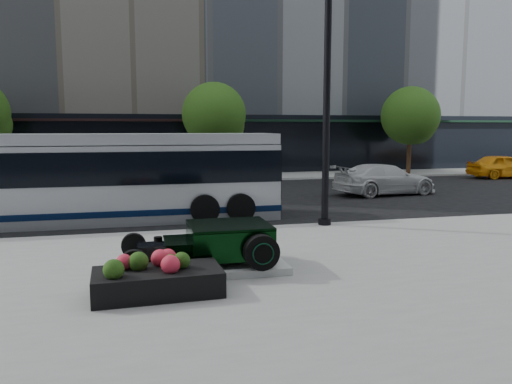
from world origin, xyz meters
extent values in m
plane|color=black|center=(0.00, 0.00, 0.00)|extent=(120.00, 120.00, 0.00)
cube|color=gray|center=(0.00, -10.50, 0.06)|extent=(70.00, 17.00, 0.12)
cube|color=gray|center=(0.00, 14.00, 0.06)|extent=(70.00, 4.00, 0.12)
cube|color=black|center=(-10.00, 16.20, 2.00)|extent=(22.00, 0.50, 4.00)
cube|color=black|center=(13.00, 16.20, 2.00)|extent=(24.00, 0.50, 4.00)
cube|color=black|center=(-10.00, 15.60, 3.60)|extent=(22.00, 1.60, 0.15)
cube|color=black|center=(13.00, 15.60, 3.60)|extent=(24.00, 1.60, 0.15)
cylinder|color=black|center=(1.00, 13.00, 1.42)|extent=(0.28, 0.28, 2.60)
sphere|color=#1C3D10|center=(1.00, 13.00, 3.92)|extent=(3.80, 3.80, 3.80)
sphere|color=#1C3D10|center=(1.60, 13.30, 3.32)|extent=(2.60, 2.60, 2.60)
cylinder|color=black|center=(14.00, 13.00, 1.42)|extent=(0.28, 0.28, 2.60)
sphere|color=#1C3D10|center=(14.00, 13.00, 3.92)|extent=(3.80, 3.80, 3.80)
sphere|color=#1C3D10|center=(14.60, 13.30, 3.32)|extent=(2.60, 2.60, 2.60)
cube|color=silver|center=(-2.33, -6.32, 0.20)|extent=(3.40, 1.80, 0.15)
cube|color=black|center=(-2.33, -6.77, 0.37)|extent=(3.00, 0.08, 0.10)
cube|color=black|center=(-2.33, -5.87, 0.37)|extent=(3.00, 0.08, 0.10)
cube|color=black|center=(-1.78, -6.32, 0.72)|extent=(1.70, 1.45, 0.62)
cube|color=black|center=(-1.78, -6.32, 1.05)|extent=(1.70, 1.45, 0.06)
cube|color=black|center=(-2.88, -6.32, 0.60)|extent=(0.55, 1.05, 0.38)
cube|color=silver|center=(-3.43, -6.32, 0.55)|extent=(0.55, 0.55, 0.34)
cylinder|color=black|center=(-3.28, -6.32, 0.82)|extent=(0.18, 0.18, 0.10)
cylinder|color=black|center=(-3.78, -6.32, 0.43)|extent=(0.06, 1.55, 0.06)
cylinder|color=black|center=(-1.28, -7.17, 0.63)|extent=(0.72, 0.24, 0.72)
cylinder|color=black|center=(-1.28, -7.29, 0.63)|extent=(0.37, 0.02, 0.37)
torus|color=#0A3B22|center=(-1.28, -7.30, 0.63)|extent=(0.44, 0.02, 0.44)
cylinder|color=black|center=(-1.28, -5.47, 0.63)|extent=(0.72, 0.24, 0.72)
cylinder|color=black|center=(-1.28, -5.34, 0.63)|extent=(0.37, 0.02, 0.37)
torus|color=#0A3B22|center=(-1.28, -5.33, 0.63)|extent=(0.44, 0.02, 0.44)
cylinder|color=black|center=(-3.78, -7.10, 0.54)|extent=(0.54, 0.16, 0.54)
cylinder|color=black|center=(-3.78, -7.18, 0.54)|extent=(0.28, 0.02, 0.28)
torus|color=#0A3B22|center=(-3.78, -7.19, 0.54)|extent=(0.34, 0.02, 0.34)
cylinder|color=black|center=(-3.78, -5.54, 0.54)|extent=(0.54, 0.16, 0.54)
cylinder|color=black|center=(-3.78, -5.45, 0.54)|extent=(0.28, 0.02, 0.28)
torus|color=#0A3B22|center=(-3.78, -5.44, 0.54)|extent=(0.34, 0.02, 0.34)
cube|color=silver|center=(-3.67, -7.42, 0.23)|extent=(0.41, 0.31, 0.22)
cube|color=black|center=(-3.67, -7.42, 0.35)|extent=(0.41, 0.30, 0.15)
cylinder|color=black|center=(2.01, -2.28, 3.74)|extent=(0.22, 0.22, 7.23)
cylinder|color=black|center=(2.01, -2.28, 0.21)|extent=(0.40, 0.40, 0.18)
cube|color=black|center=(-3.37, -7.74, 0.35)|extent=(2.33, 1.23, 0.46)
sphere|color=#EB2943|center=(-4.17, -7.74, 0.71)|extent=(0.30, 0.30, 0.30)
sphere|color=#1C3D10|center=(-3.85, -7.74, 0.71)|extent=(0.30, 0.30, 0.30)
sphere|color=#EB2943|center=(-3.53, -7.74, 0.71)|extent=(0.30, 0.30, 0.30)
sphere|color=#1C3D10|center=(-3.21, -7.74, 0.71)|extent=(0.30, 0.30, 0.30)
sphere|color=#EB2943|center=(-2.89, -7.74, 0.71)|extent=(0.30, 0.30, 0.30)
sphere|color=#1C3D10|center=(-2.57, -7.74, 0.71)|extent=(0.30, 0.30, 0.30)
cube|color=silver|center=(-4.91, 0.68, 1.27)|extent=(12.00, 2.55, 2.55)
cube|color=#07173C|center=(-4.91, 0.68, 0.42)|extent=(12.05, 2.60, 0.20)
cube|color=black|center=(-4.91, 0.68, 1.85)|extent=(12.05, 2.60, 1.05)
cube|color=silver|center=(-4.91, 0.68, 2.75)|extent=(12.00, 2.40, 0.35)
cube|color=black|center=(1.12, 0.68, 1.55)|extent=(0.06, 2.30, 1.70)
cylinder|color=black|center=(-1.51, -0.62, 0.48)|extent=(0.96, 0.28, 0.96)
cylinder|color=black|center=(-1.51, 1.98, 0.48)|extent=(0.96, 0.28, 0.96)
cylinder|color=black|center=(-0.31, -0.62, 0.48)|extent=(0.96, 0.28, 0.96)
cylinder|color=black|center=(-0.31, 1.98, 0.48)|extent=(0.96, 0.28, 0.96)
imported|color=silver|center=(7.72, 4.53, 0.72)|extent=(5.20, 2.66, 1.44)
imported|color=orange|center=(18.74, 9.85, 0.75)|extent=(4.47, 2.00, 1.49)
camera|label=1|loc=(-3.73, -16.64, 3.11)|focal=35.00mm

